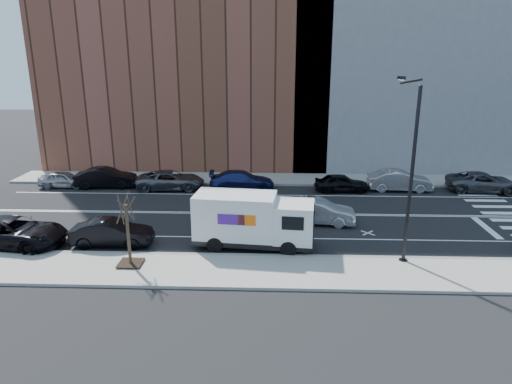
# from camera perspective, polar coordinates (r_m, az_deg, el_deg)

# --- Properties ---
(ground) EXTENTS (120.00, 120.00, 0.00)m
(ground) POSITION_cam_1_polar(r_m,az_deg,el_deg) (31.08, 1.70, -2.73)
(ground) COLOR black
(ground) RESTS_ON ground
(sidewalk_near) EXTENTS (44.00, 3.60, 0.15)m
(sidewalk_near) POSITION_cam_1_polar(r_m,az_deg,el_deg) (22.94, 1.51, -9.90)
(sidewalk_near) COLOR gray
(sidewalk_near) RESTS_ON ground
(sidewalk_far) EXTENTS (44.00, 3.60, 0.15)m
(sidewalk_far) POSITION_cam_1_polar(r_m,az_deg,el_deg) (39.47, 1.82, 1.64)
(sidewalk_far) COLOR gray
(sidewalk_far) RESTS_ON ground
(curb_near) EXTENTS (44.00, 0.25, 0.17)m
(curb_near) POSITION_cam_1_polar(r_m,az_deg,el_deg) (24.56, 1.56, -8.00)
(curb_near) COLOR gray
(curb_near) RESTS_ON ground
(curb_far) EXTENTS (44.00, 0.25, 0.17)m
(curb_far) POSITION_cam_1_polar(r_m,az_deg,el_deg) (37.73, 1.80, 0.94)
(curb_far) COLOR gray
(curb_far) RESTS_ON ground
(crosswalk) EXTENTS (3.00, 14.00, 0.01)m
(crosswalk) POSITION_cam_1_polar(r_m,az_deg,el_deg) (34.88, 29.04, -2.71)
(crosswalk) COLOR white
(crosswalk) RESTS_ON ground
(road_markings) EXTENTS (40.00, 8.60, 0.01)m
(road_markings) POSITION_cam_1_polar(r_m,az_deg,el_deg) (31.08, 1.70, -2.72)
(road_markings) COLOR white
(road_markings) RESTS_ON ground
(bldg_brick) EXTENTS (26.00, 10.00, 22.00)m
(bldg_brick) POSITION_cam_1_polar(r_m,az_deg,el_deg) (45.64, -8.56, 17.39)
(bldg_brick) COLOR brown
(bldg_brick) RESTS_ON ground
(bldg_concrete) EXTENTS (20.00, 10.00, 26.00)m
(bldg_concrete) POSITION_cam_1_polar(r_m,az_deg,el_deg) (46.50, 17.91, 19.26)
(bldg_concrete) COLOR slate
(bldg_concrete) RESTS_ON ground
(streetlight) EXTENTS (0.44, 4.02, 9.34)m
(streetlight) POSITION_cam_1_polar(r_m,az_deg,el_deg) (24.00, 18.64, 3.14)
(streetlight) COLOR black
(streetlight) RESTS_ON ground
(street_tree) EXTENTS (1.20, 1.20, 3.75)m
(street_tree) POSITION_cam_1_polar(r_m,az_deg,el_deg) (23.83, -15.63, -5.87)
(street_tree) COLOR black
(street_tree) RESTS_ON ground
(fedex_van) EXTENTS (6.88, 2.95, 3.05)m
(fedex_van) POSITION_cam_1_polar(r_m,az_deg,el_deg) (25.29, -0.44, -3.52)
(fedex_van) COLOR black
(fedex_van) RESTS_ON ground
(far_parked_a) EXTENTS (3.93, 1.63, 1.33)m
(far_parked_a) POSITION_cam_1_polar(r_m,az_deg,el_deg) (40.23, -22.89, 1.47)
(far_parked_a) COLOR #9B9A9F
(far_parked_a) RESTS_ON ground
(far_parked_b) EXTENTS (5.00, 2.14, 1.60)m
(far_parked_b) POSITION_cam_1_polar(r_m,az_deg,el_deg) (38.98, -18.23, 1.71)
(far_parked_b) COLOR black
(far_parked_b) RESTS_ON ground
(far_parked_c) EXTENTS (5.56, 2.91, 1.49)m
(far_parked_c) POSITION_cam_1_polar(r_m,az_deg,el_deg) (37.17, -10.64, 1.47)
(far_parked_c) COLOR #54555C
(far_parked_c) RESTS_ON ground
(far_parked_d) EXTENTS (5.28, 2.45, 1.49)m
(far_parked_d) POSITION_cam_1_polar(r_m,az_deg,el_deg) (36.54, -1.79, 1.49)
(far_parked_d) COLOR navy
(far_parked_d) RESTS_ON ground
(far_parked_e) EXTENTS (4.22, 1.78, 1.42)m
(far_parked_e) POSITION_cam_1_polar(r_m,az_deg,el_deg) (36.50, 10.62, 1.13)
(far_parked_e) COLOR black
(far_parked_e) RESTS_ON ground
(far_parked_f) EXTENTS (5.01, 1.86, 1.63)m
(far_parked_f) POSITION_cam_1_polar(r_m,az_deg,el_deg) (37.88, 17.51, 1.37)
(far_parked_f) COLOR #A6A6AB
(far_parked_f) RESTS_ON ground
(far_parked_g) EXTENTS (5.72, 3.09, 1.52)m
(far_parked_g) POSITION_cam_1_polar(r_m,az_deg,el_deg) (40.10, 26.53, 1.11)
(far_parked_g) COLOR #45474B
(far_parked_g) RESTS_ON ground
(driving_sedan) EXTENTS (4.98, 2.30, 1.58)m
(driving_sedan) POSITION_cam_1_polar(r_m,az_deg,el_deg) (29.38, 7.67, -2.41)
(driving_sedan) COLOR silver
(driving_sedan) RESTS_ON ground
(near_parked_rear_a) EXTENTS (4.58, 1.71, 1.49)m
(near_parked_rear_a) POSITION_cam_1_polar(r_m,az_deg,el_deg) (27.06, -17.57, -4.89)
(near_parked_rear_a) COLOR black
(near_parked_rear_a) RESTS_ON ground
(near_parked_rear_b) EXTENTS (6.21, 3.38, 1.65)m
(near_parked_rear_b) POSITION_cam_1_polar(r_m,az_deg,el_deg) (29.08, -28.06, -4.45)
(near_parked_rear_b) COLOR black
(near_parked_rear_b) RESTS_ON ground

